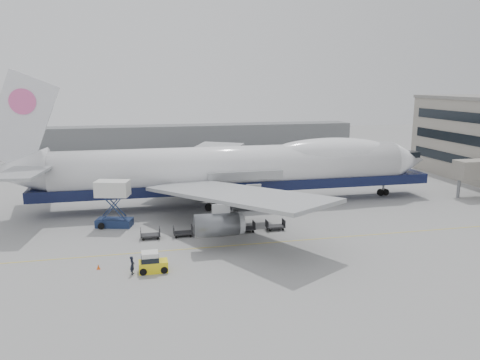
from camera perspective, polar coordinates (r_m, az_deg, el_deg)
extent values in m
plane|color=gray|center=(60.03, 1.66, -5.81)|extent=(260.00, 260.00, 0.00)
cube|color=gold|center=(54.55, 3.25, -7.66)|extent=(60.00, 0.15, 0.01)
cylinder|color=slate|center=(82.67, 25.09, -0.95)|extent=(0.50, 0.50, 3.00)
cube|color=slate|center=(126.30, -10.80, 4.94)|extent=(110.00, 8.00, 7.00)
cylinder|color=white|center=(70.01, -0.77, 1.55)|extent=(52.00, 6.40, 6.40)
cube|color=#0E1536|center=(70.73, 0.03, -0.46)|extent=(60.00, 5.76, 1.50)
cone|color=white|center=(81.10, 19.71, 2.27)|extent=(6.00, 6.40, 6.40)
cone|color=white|center=(70.28, -25.88, 0.89)|extent=(9.00, 6.40, 6.40)
ellipsoid|color=white|center=(74.52, 11.06, 3.33)|extent=(20.67, 5.78, 4.56)
cube|color=white|center=(69.12, -25.18, 6.58)|extent=(10.52, 0.50, 13.56)
cylinder|color=pink|center=(68.88, -24.95, 8.67)|extent=(3.40, 0.30, 3.40)
cube|color=#9EA0A3|center=(55.85, -0.71, -1.72)|extent=(20.35, 26.74, 2.26)
cube|color=#9EA0A3|center=(83.47, -4.84, 2.77)|extent=(20.35, 26.74, 2.26)
cylinder|color=#595B60|center=(88.11, -7.18, 1.74)|extent=(4.80, 2.60, 2.60)
cylinder|color=#595B60|center=(80.17, -2.26, 0.83)|extent=(4.80, 2.60, 2.60)
cylinder|color=#595B60|center=(61.09, 1.20, -2.67)|extent=(4.80, 2.60, 2.60)
cylinder|color=#595B60|center=(51.42, -2.87, -5.48)|extent=(4.80, 2.60, 2.60)
cylinder|color=slate|center=(79.86, 17.07, -0.95)|extent=(0.36, 0.36, 2.50)
cylinder|color=black|center=(80.01, 17.04, -1.43)|extent=(1.10, 0.45, 1.10)
cylinder|color=slate|center=(67.53, -2.72, -2.71)|extent=(0.36, 0.36, 2.50)
cylinder|color=black|center=(67.71, -2.71, -3.28)|extent=(1.10, 0.45, 1.10)
cylinder|color=slate|center=(73.27, -3.55, -1.56)|extent=(0.36, 0.36, 2.50)
cylinder|color=black|center=(73.44, -3.54, -2.09)|extent=(1.10, 0.45, 1.10)
cube|color=#19284C|center=(62.50, -15.05, -5.04)|extent=(4.90, 3.27, 0.99)
cube|color=silver|center=(61.38, -15.28, -1.00)|extent=(4.60, 3.35, 1.97)
cube|color=#19284C|center=(60.93, -15.20, -3.22)|extent=(3.12, 0.97, 3.55)
cube|color=#19284C|center=(62.84, -15.14, -2.76)|extent=(3.12, 0.97, 3.55)
cube|color=slate|center=(62.78, -15.23, -0.72)|extent=(2.36, 1.61, 0.15)
cylinder|color=black|center=(61.77, -16.58, -5.41)|extent=(0.81, 0.31, 0.81)
cylinder|color=black|center=(63.48, -16.48, -4.94)|extent=(0.81, 0.31, 0.81)
cylinder|color=black|center=(61.61, -13.57, -5.29)|extent=(0.81, 0.31, 0.81)
cylinder|color=black|center=(63.33, -13.56, -4.82)|extent=(0.81, 0.31, 0.81)
cube|color=yellow|center=(47.24, -10.51, -10.31)|extent=(2.80, 1.51, 1.10)
cube|color=silver|center=(46.87, -10.93, -9.19)|extent=(1.60, 1.40, 1.00)
cube|color=black|center=(46.94, -10.92, -9.42)|extent=(1.70, 1.50, 0.50)
cylinder|color=black|center=(46.70, -11.71, -10.89)|extent=(0.70, 0.30, 0.70)
cylinder|color=black|center=(47.90, -11.75, -10.30)|extent=(0.70, 0.30, 0.70)
cylinder|color=black|center=(46.75, -9.23, -10.76)|extent=(0.70, 0.30, 0.70)
cylinder|color=black|center=(47.95, -9.33, -10.18)|extent=(0.70, 0.30, 0.70)
imported|color=black|center=(46.91, -13.00, -10.10)|extent=(0.55, 0.73, 1.83)
cone|color=#E84E0C|center=(49.21, -16.88, -10.08)|extent=(0.33, 0.33, 0.51)
cube|color=#E84E0C|center=(49.29, -16.87, -10.34)|extent=(0.35, 0.35, 0.03)
cube|color=#2D2D30|center=(56.72, -10.88, -6.62)|extent=(2.30, 1.35, 0.18)
cube|color=#2D2D30|center=(56.58, -12.01, -6.28)|extent=(0.08, 1.35, 0.90)
cube|color=#2D2D30|center=(56.63, -9.77, -6.18)|extent=(0.08, 1.35, 0.90)
cylinder|color=black|center=(56.28, -11.71, -7.12)|extent=(0.30, 0.12, 0.30)
cylinder|color=black|center=(57.32, -11.74, -6.77)|extent=(0.30, 0.12, 0.30)
cylinder|color=black|center=(56.32, -9.97, -7.04)|extent=(0.30, 0.12, 0.30)
cylinder|color=black|center=(57.36, -10.03, -6.69)|extent=(0.30, 0.12, 0.30)
cube|color=#2D2D30|center=(56.94, -6.97, -6.41)|extent=(2.30, 1.35, 0.18)
cube|color=#2D2D30|center=(56.73, -8.09, -6.09)|extent=(0.08, 1.35, 0.90)
cube|color=#2D2D30|center=(56.93, -5.87, -5.97)|extent=(0.08, 1.35, 0.90)
cylinder|color=black|center=(56.44, -7.76, -6.92)|extent=(0.30, 0.12, 0.30)
cylinder|color=black|center=(57.48, -7.87, -6.57)|extent=(0.30, 0.12, 0.30)
cylinder|color=black|center=(56.60, -6.04, -6.82)|extent=(0.30, 0.12, 0.30)
cylinder|color=black|center=(57.64, -6.17, -6.48)|extent=(0.30, 0.12, 0.30)
cube|color=#2D2D30|center=(57.43, -3.11, -6.18)|extent=(2.30, 1.35, 0.18)
cube|color=#2D2D30|center=(57.14, -4.21, -5.87)|extent=(0.08, 1.35, 0.90)
cube|color=#2D2D30|center=(57.49, -2.03, -5.73)|extent=(0.08, 1.35, 0.90)
cylinder|color=black|center=(56.88, -3.86, -6.69)|extent=(0.30, 0.12, 0.30)
cylinder|color=black|center=(57.91, -4.03, -6.35)|extent=(0.30, 0.12, 0.30)
cylinder|color=black|center=(57.15, -2.17, -6.58)|extent=(0.30, 0.12, 0.30)
cylinder|color=black|center=(58.17, -2.37, -6.24)|extent=(0.30, 0.12, 0.30)
cube|color=#2D2D30|center=(58.16, 0.66, -5.93)|extent=(2.30, 1.35, 0.18)
cube|color=#2D2D30|center=(57.81, -0.40, -5.62)|extent=(0.08, 1.35, 0.90)
cube|color=#2D2D30|center=(58.30, 1.72, -5.48)|extent=(0.08, 1.35, 0.90)
cylinder|color=black|center=(57.56, -0.04, -6.43)|extent=(0.30, 0.12, 0.30)
cylinder|color=black|center=(58.58, -0.28, -6.10)|extent=(0.30, 0.12, 0.30)
cylinder|color=black|center=(57.94, 1.61, -6.31)|extent=(0.30, 0.12, 0.30)
cylinder|color=black|center=(58.96, 1.34, -5.99)|extent=(0.30, 0.12, 0.30)
cube|color=#2D2D30|center=(59.14, 4.32, -5.66)|extent=(2.30, 1.35, 0.18)
cube|color=#2D2D30|center=(58.72, 3.30, -5.36)|extent=(0.08, 1.35, 0.90)
cube|color=#2D2D30|center=(59.35, 5.35, -5.21)|extent=(0.08, 1.35, 0.90)
cylinder|color=black|center=(58.50, 3.67, -6.16)|extent=(0.30, 0.12, 0.30)
cylinder|color=black|center=(59.50, 3.37, -5.84)|extent=(0.30, 0.12, 0.30)
cylinder|color=black|center=(58.98, 5.27, -6.03)|extent=(0.30, 0.12, 0.30)
cylinder|color=black|center=(59.98, 4.94, -5.72)|extent=(0.30, 0.12, 0.30)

